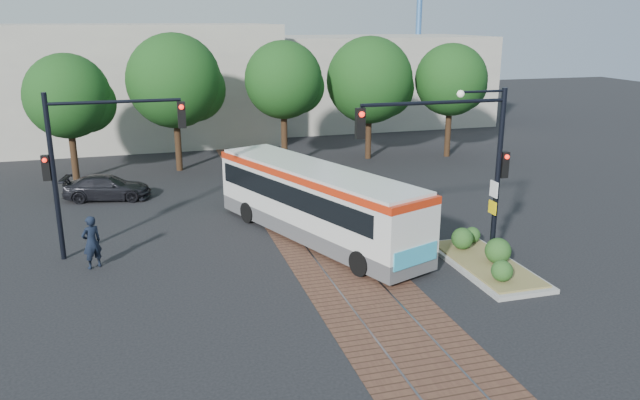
{
  "coord_description": "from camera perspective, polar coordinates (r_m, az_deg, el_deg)",
  "views": [
    {
      "loc": [
        -6.42,
        -18.88,
        8.4
      ],
      "look_at": [
        0.03,
        3.46,
        1.6
      ],
      "focal_mm": 35.0,
      "sensor_mm": 36.0,
      "label": 1
    }
  ],
  "objects": [
    {
      "name": "ground",
      "position": [
        21.64,
        2.47,
        -6.56
      ],
      "size": [
        120.0,
        120.0,
        0.0
      ],
      "primitive_type": "plane",
      "color": "black",
      "rests_on": "ground"
    },
    {
      "name": "trackbed",
      "position": [
        25.2,
        -0.42,
        -3.15
      ],
      "size": [
        3.6,
        40.0,
        0.02
      ],
      "color": "brown",
      "rests_on": "ground"
    },
    {
      "name": "tree_row",
      "position": [
        36.29,
        -3.96,
        10.65
      ],
      "size": [
        26.4,
        5.6,
        7.67
      ],
      "color": "#382314",
      "rests_on": "ground"
    },
    {
      "name": "warehouses",
      "position": [
        48.21,
        -9.18,
        10.64
      ],
      "size": [
        40.0,
        13.0,
        8.0
      ],
      "color": "#ADA899",
      "rests_on": "ground"
    },
    {
      "name": "city_bus",
      "position": [
        24.26,
        -0.42,
        0.04
      ],
      "size": [
        6.05,
        10.82,
        2.88
      ],
      "rotation": [
        0.0,
        0.0,
        0.37
      ],
      "color": "#4C4C4E",
      "rests_on": "ground"
    },
    {
      "name": "traffic_island",
      "position": [
        22.69,
        14.89,
        -5.11
      ],
      "size": [
        2.2,
        5.2,
        1.13
      ],
      "color": "gray",
      "rests_on": "ground"
    },
    {
      "name": "signal_pole_main",
      "position": [
        21.22,
        13.29,
        4.33
      ],
      "size": [
        5.49,
        0.46,
        6.0
      ],
      "color": "black",
      "rests_on": "ground"
    },
    {
      "name": "signal_pole_left",
      "position": [
        23.4,
        -20.62,
        4.08
      ],
      "size": [
        4.99,
        0.34,
        6.0
      ],
      "color": "black",
      "rests_on": "ground"
    },
    {
      "name": "officer",
      "position": [
        23.0,
        -20.15,
        -3.65
      ],
      "size": [
        0.83,
        0.74,
        1.89
      ],
      "primitive_type": "imported",
      "rotation": [
        0.0,
        0.0,
        3.68
      ],
      "color": "black",
      "rests_on": "ground"
    },
    {
      "name": "parked_car",
      "position": [
        31.6,
        -18.89,
        1.1
      ],
      "size": [
        4.28,
        2.35,
        1.18
      ],
      "primitive_type": "imported",
      "rotation": [
        0.0,
        0.0,
        1.39
      ],
      "color": "black",
      "rests_on": "ground"
    }
  ]
}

